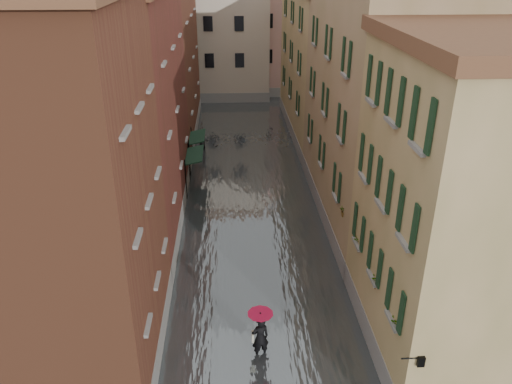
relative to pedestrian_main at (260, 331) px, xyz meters
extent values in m
plane|color=#565658|center=(0.23, 2.42, -1.25)|extent=(120.00, 120.00, 0.00)
cube|color=#4E5557|center=(0.23, 15.42, -1.15)|extent=(10.00, 60.00, 0.20)
cube|color=brown|center=(-6.77, 0.42, 5.25)|extent=(6.00, 8.00, 13.00)
cube|color=maroon|center=(-6.77, 11.42, 5.00)|extent=(6.00, 14.00, 12.50)
cube|color=brown|center=(-6.77, 26.42, 5.75)|extent=(6.00, 16.00, 14.00)
cube|color=olive|center=(7.23, 0.42, 4.50)|extent=(6.00, 8.00, 11.50)
cube|color=tan|center=(7.23, 11.42, 5.25)|extent=(6.00, 14.00, 13.00)
cube|color=olive|center=(7.23, 26.42, 4.50)|extent=(6.00, 16.00, 11.50)
cube|color=#BEAF97|center=(-2.77, 40.42, 5.25)|extent=(12.00, 9.00, 13.00)
cube|color=tan|center=(6.23, 42.42, 4.75)|extent=(10.00, 9.00, 12.00)
cube|color=#153120|center=(-3.22, 15.10, 1.30)|extent=(1.09, 2.94, 0.31)
cylinder|color=black|center=(-3.72, 13.63, 0.15)|extent=(0.06, 0.06, 2.80)
cylinder|color=black|center=(-3.72, 16.57, 0.15)|extent=(0.06, 0.06, 2.80)
cube|color=#153120|center=(-3.22, 18.58, 1.30)|extent=(1.09, 2.73, 0.31)
cylinder|color=black|center=(-3.72, 17.22, 0.15)|extent=(0.06, 0.06, 2.80)
cylinder|color=black|center=(-3.72, 19.94, 0.15)|extent=(0.06, 0.06, 2.80)
cylinder|color=black|center=(4.28, -3.58, 1.85)|extent=(0.60, 0.05, 0.05)
cube|color=black|center=(4.58, -3.58, 1.75)|extent=(0.22, 0.22, 0.35)
cube|color=beige|center=(4.58, -3.58, 1.75)|extent=(0.14, 0.14, 0.24)
cube|color=brown|center=(4.35, -2.15, 1.90)|extent=(0.22, 0.85, 0.18)
imported|color=#265926|center=(4.35, -2.15, 2.32)|extent=(0.59, 0.51, 0.66)
cube|color=brown|center=(4.35, 0.19, 1.90)|extent=(0.22, 0.85, 0.18)
imported|color=#265926|center=(4.35, 0.19, 2.32)|extent=(0.59, 0.51, 0.66)
cube|color=brown|center=(4.35, 2.97, 1.90)|extent=(0.22, 0.85, 0.18)
imported|color=#265926|center=(4.35, 2.97, 2.32)|extent=(0.59, 0.51, 0.66)
cube|color=brown|center=(4.35, 5.72, 1.90)|extent=(0.22, 0.85, 0.18)
imported|color=#265926|center=(4.35, 5.72, 2.32)|extent=(0.59, 0.51, 0.66)
imported|color=black|center=(0.00, 0.00, -0.33)|extent=(0.76, 0.60, 1.84)
cube|color=#BCB89C|center=(-0.28, 0.05, -0.30)|extent=(0.08, 0.30, 0.38)
cylinder|color=black|center=(0.00, 0.00, 0.10)|extent=(0.02, 0.02, 1.00)
cone|color=#A50B2D|center=(0.00, 0.00, 0.67)|extent=(0.98, 0.98, 0.28)
imported|color=black|center=(-2.99, 22.18, -0.37)|extent=(1.01, 0.89, 1.74)
camera|label=1|loc=(-0.98, -14.60, 12.75)|focal=35.00mm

